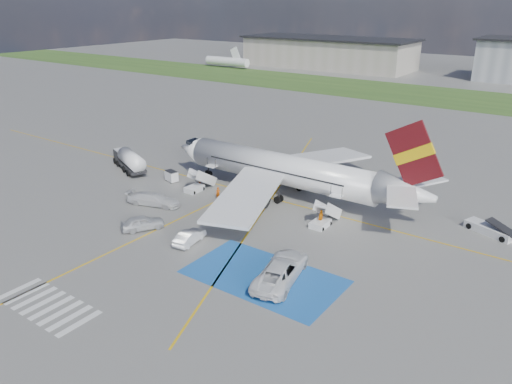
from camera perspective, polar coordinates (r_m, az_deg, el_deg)
ground at (r=53.72m, az=-5.45°, el=-4.63°), size 400.00×400.00×0.00m
grass_strip at (r=137.03m, az=21.86°, el=9.92°), size 400.00×30.00×0.01m
taxiway_line_main at (r=62.43m, az=1.75°, el=-0.74°), size 120.00×0.20×0.01m
taxiway_line_cross at (r=51.08m, az=-17.18°, el=-7.00°), size 0.20×60.00×0.01m
taxiway_line_diag at (r=62.43m, az=1.75°, el=-0.74°), size 20.71×56.45×0.01m
staging_box at (r=45.49m, az=0.91°, el=-9.64°), size 14.00×8.00×0.01m
crosswalk at (r=45.03m, az=-22.74°, el=-11.85°), size 9.00×4.00×0.01m
terminal_west at (r=188.51m, az=8.21°, el=15.44°), size 60.00×22.00×10.00m
airliner at (r=62.07m, az=3.97°, el=2.43°), size 36.81×32.95×11.92m
airstairs_fwd at (r=65.29m, az=-6.80°, el=0.71°), size 1.90×5.20×3.60m
airstairs_aft at (r=55.35m, az=7.59°, el=-3.21°), size 1.90×5.20×3.60m
fuel_tanker at (r=74.72m, az=-14.25°, el=3.37°), size 8.97×5.68×3.00m
gpu_cart at (r=68.95m, az=-9.63°, el=1.73°), size 2.06×1.58×1.53m
belt_loader at (r=58.62m, az=25.20°, el=-3.96°), size 5.71×3.54×1.66m
car_silver_a at (r=55.23m, az=-12.84°, el=-3.45°), size 3.96×4.91×1.57m
car_silver_b at (r=51.45m, az=-7.61°, el=-5.09°), size 2.12×4.39×1.39m
van_white_a at (r=44.57m, az=2.92°, el=-8.55°), size 4.41×7.05×2.45m
van_white_b at (r=61.35m, az=-11.64°, el=-0.59°), size 5.49×3.45×2.00m
crew_fwd at (r=62.05m, az=-4.35°, el=-0.15°), size 0.69×0.61×1.59m
crew_nose at (r=67.39m, az=-6.60°, el=1.60°), size 0.96×1.04×1.73m
crew_aft at (r=55.08m, az=7.42°, el=-2.95°), size 0.55×1.14×1.89m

